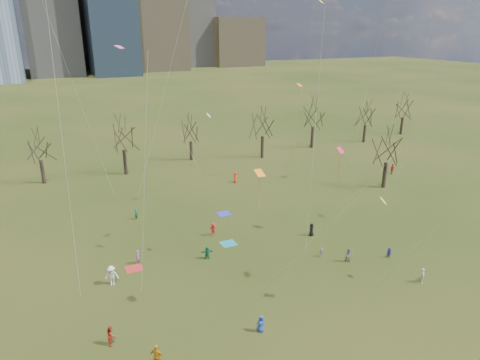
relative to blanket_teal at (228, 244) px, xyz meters
name	(u,v)px	position (x,y,z in m)	size (l,w,h in m)	color
ground	(299,298)	(1.54, -11.68, -0.01)	(500.00, 500.00, 0.00)	black
bare_tree_row	(171,136)	(1.45, 25.54, 6.10)	(113.04, 29.80, 9.50)	black
blanket_teal	(228,244)	(0.00, 0.00, 0.00)	(1.60, 1.50, 0.03)	teal
blanket_navy	(224,214)	(2.65, 7.48, 0.00)	(1.60, 1.50, 0.03)	#2A2FC4
blanket_crimson	(134,269)	(-10.37, -0.78, 0.00)	(1.60, 1.50, 0.03)	#AD2822
person_0	(261,324)	(-3.43, -14.08, 0.70)	(0.70, 0.46, 1.43)	#223F94
person_1	(423,275)	(13.11, -14.36, 0.71)	(0.53, 0.35, 1.45)	silver
person_2	(111,335)	(-14.03, -10.63, 0.78)	(0.77, 0.60, 1.58)	red
person_3	(322,252)	(7.53, -6.55, 0.47)	(0.63, 0.36, 0.97)	slate
person_4	(157,356)	(-11.55, -14.27, 0.88)	(1.05, 0.44, 1.80)	orange
person_5	(207,253)	(-3.22, -2.03, 0.69)	(1.30, 0.42, 1.41)	#176B3E
person_6	(312,230)	(9.22, -2.20, 0.73)	(0.73, 0.47, 1.49)	black
person_7	(138,257)	(-9.78, -0.02, 0.73)	(0.54, 0.36, 1.49)	#A655AB
person_8	(389,253)	(13.53, -9.70, 0.55)	(0.55, 0.43, 1.12)	#2C249C
person_9	(112,275)	(-12.69, -2.71, 0.94)	(1.23, 0.71, 1.90)	silver
person_10	(392,169)	(33.14, 10.50, 0.83)	(0.99, 0.41, 1.68)	#AD182E
person_12	(235,177)	(8.77, 17.41, 0.82)	(0.82, 0.53, 1.67)	red
person_13	(136,214)	(-7.65, 10.58, 0.69)	(0.52, 0.34, 1.41)	#17694F
person_14	(349,255)	(9.30, -8.62, 0.75)	(0.74, 0.58, 1.52)	slate
person_15	(213,229)	(-0.77, 2.48, 0.79)	(1.04, 0.59, 1.60)	#B21E19
kites_airborne	(247,123)	(2.78, 1.33, 12.72)	(65.51, 36.90, 27.95)	orange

